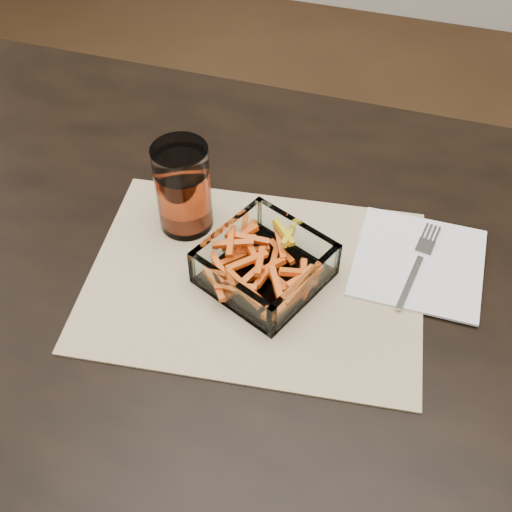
% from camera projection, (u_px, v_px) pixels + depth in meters
% --- Properties ---
extents(dining_table, '(1.60, 0.90, 0.75)m').
position_uv_depth(dining_table, '(308.00, 330.00, 0.92)').
color(dining_table, black).
rests_on(dining_table, ground).
extents(placemat, '(0.49, 0.38, 0.00)m').
position_uv_depth(placemat, '(255.00, 278.00, 0.87)').
color(placemat, tan).
rests_on(placemat, dining_table).
extents(glass_bowl, '(0.19, 0.19, 0.06)m').
position_uv_depth(glass_bowl, '(265.00, 266.00, 0.85)').
color(glass_bowl, white).
rests_on(glass_bowl, placemat).
extents(tumbler, '(0.08, 0.08, 0.14)m').
position_uv_depth(tumbler, '(183.00, 191.00, 0.89)').
color(tumbler, white).
rests_on(tumbler, placemat).
extents(napkin, '(0.17, 0.17, 0.00)m').
position_uv_depth(napkin, '(419.00, 262.00, 0.89)').
color(napkin, white).
rests_on(napkin, placemat).
extents(fork, '(0.04, 0.17, 0.00)m').
position_uv_depth(fork, '(419.00, 262.00, 0.88)').
color(fork, silver).
rests_on(fork, napkin).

